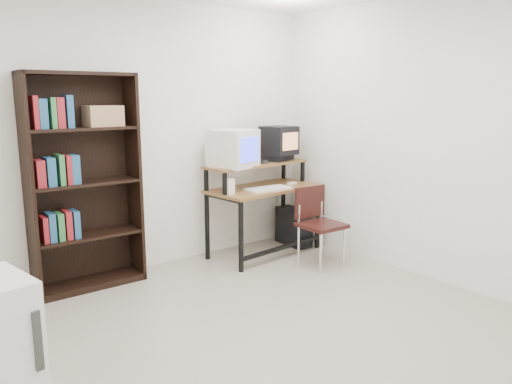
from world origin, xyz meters
TOP-DOWN VIEW (x-y plane):
  - floor at (0.00, 0.00)m, footprint 4.00×4.00m
  - back_wall at (0.00, 2.00)m, footprint 4.00×0.01m
  - right_wall at (2.00, 0.00)m, footprint 0.01×4.00m
  - computer_desk at (1.25, 1.62)m, footprint 1.28×0.71m
  - crt_monitor at (0.91, 1.69)m, footprint 0.51×0.51m
  - vcr at (1.56, 1.77)m, footprint 0.43×0.36m
  - crt_tv at (1.57, 1.73)m, footprint 0.37×0.37m
  - cd_spindle at (1.28, 1.67)m, footprint 0.14×0.14m
  - keyboard at (1.19, 1.46)m, footprint 0.48×0.25m
  - mousepad at (1.59, 1.52)m, footprint 0.26×0.23m
  - mouse at (1.59, 1.53)m, footprint 0.11×0.09m
  - desk_speaker at (0.73, 1.51)m, footprint 0.08×0.08m
  - pc_tower at (1.72, 1.64)m, footprint 0.23×0.46m
  - school_chair at (1.43, 0.98)m, footprint 0.41×0.41m
  - bookshelf at (-0.60, 1.86)m, footprint 0.95×0.33m
  - wall_outlet at (1.99, 1.15)m, footprint 0.02×0.08m

SIDE VIEW (x-z plane):
  - floor at x=0.00m, z-range -0.01..0.00m
  - pc_tower at x=1.72m, z-range 0.00..0.42m
  - wall_outlet at x=1.99m, z-range 0.24..0.36m
  - school_chair at x=1.43m, z-range 0.09..0.89m
  - computer_desk at x=1.25m, z-range 0.20..1.18m
  - mousepad at x=1.59m, z-range 0.72..0.73m
  - keyboard at x=1.19m, z-range 0.72..0.75m
  - mouse at x=1.59m, z-range 0.73..0.76m
  - desk_speaker at x=0.73m, z-range 0.72..0.89m
  - bookshelf at x=-0.60m, z-range 0.02..1.91m
  - cd_spindle at x=1.28m, z-range 0.97..1.02m
  - vcr at x=1.56m, z-range 0.97..1.05m
  - crt_monitor at x=0.91m, z-range 0.97..1.36m
  - crt_tv at x=1.57m, z-range 1.05..1.36m
  - back_wall at x=0.00m, z-range 0.00..2.60m
  - right_wall at x=2.00m, z-range 0.00..2.60m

